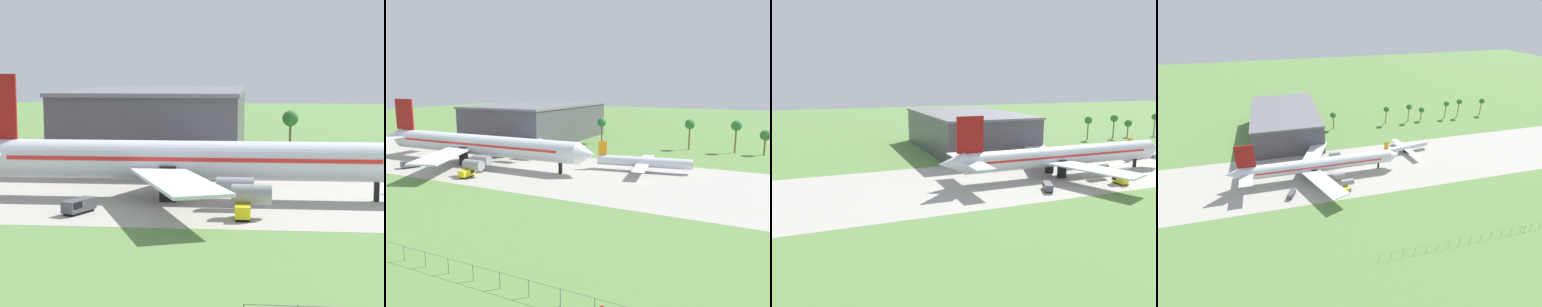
% 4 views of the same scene
% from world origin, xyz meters
% --- Properties ---
extents(ground_plane, '(600.00, 600.00, 0.00)m').
position_xyz_m(ground_plane, '(0.00, 0.00, 0.00)').
color(ground_plane, '#5B8442').
extents(taxiway_strip, '(320.00, 44.00, 0.02)m').
position_xyz_m(taxiway_strip, '(0.00, 0.00, 0.01)').
color(taxiway_strip, '#A8A399').
rests_on(taxiway_strip, ground_plane).
extents(jet_airliner, '(77.58, 52.93, 18.84)m').
position_xyz_m(jet_airliner, '(-50.33, -1.59, 5.82)').
color(jet_airliner, silver).
rests_on(jet_airliner, ground_plane).
extents(regional_aircraft, '(25.81, 23.36, 7.86)m').
position_xyz_m(regional_aircraft, '(-2.45, 10.67, 2.58)').
color(regional_aircraft, silver).
rests_on(regional_aircraft, ground_plane).
extents(baggage_tug, '(3.95, 5.61, 1.99)m').
position_xyz_m(baggage_tug, '(-63.38, -14.48, 1.09)').
color(baggage_tug, black).
rests_on(baggage_tug, ground_plane).
extents(catering_van, '(2.06, 4.21, 2.01)m').
position_xyz_m(catering_van, '(-40.99, -15.75, 1.10)').
color(catering_van, black).
rests_on(catering_van, ground_plane).
extents(perimeter_fence, '(80.10, 0.10, 2.10)m').
position_xyz_m(perimeter_fence, '(0.00, -55.00, 1.45)').
color(perimeter_fence, slate).
rests_on(perimeter_fence, ground_plane).
extents(no_stopping_sign, '(0.44, 0.08, 1.68)m').
position_xyz_m(no_stopping_sign, '(12.97, -55.31, 1.05)').
color(no_stopping_sign, gray).
rests_on(no_stopping_sign, ground_plane).
extents(terminal_building, '(36.72, 61.20, 15.15)m').
position_xyz_m(terminal_building, '(-60.86, 50.25, 7.59)').
color(terminal_building, '#47474C').
rests_on(terminal_building, ground_plane).
extents(palm_tree_row, '(107.70, 3.60, 11.92)m').
position_xyz_m(palm_tree_row, '(26.76, 51.84, 8.75)').
color(palm_tree_row, brown).
rests_on(palm_tree_row, ground_plane).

